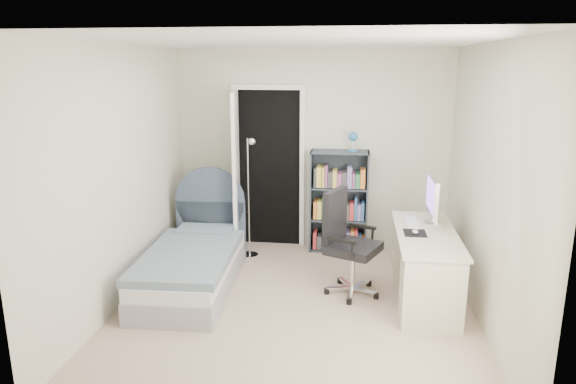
# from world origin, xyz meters

# --- Properties ---
(room_shell) EXTENTS (3.50, 3.70, 2.60)m
(room_shell) POSITION_xyz_m (0.00, 0.00, 1.25)
(room_shell) COLOR gray
(room_shell) RESTS_ON ground
(door) EXTENTS (0.92, 0.82, 2.06)m
(door) POSITION_xyz_m (-0.77, 1.52, 1.03)
(door) COLOR black
(door) RESTS_ON ground
(bed) EXTENTS (0.94, 1.87, 1.13)m
(bed) POSITION_xyz_m (-1.14, 0.36, 0.26)
(bed) COLOR gray
(bed) RESTS_ON ground
(nightstand) EXTENTS (0.40, 0.40, 0.60)m
(nightstand) POSITION_xyz_m (-1.18, 1.49, 0.39)
(nightstand) COLOR #DDBB88
(nightstand) RESTS_ON ground
(floor_lamp) EXTENTS (0.21, 0.21, 1.48)m
(floor_lamp) POSITION_xyz_m (-0.70, 1.27, 0.60)
(floor_lamp) COLOR silver
(floor_lamp) RESTS_ON ground
(bookcase) EXTENTS (0.71, 0.31, 1.51)m
(bookcase) POSITION_xyz_m (0.36, 1.64, 0.58)
(bookcase) COLOR #353F49
(bookcase) RESTS_ON ground
(desk) EXTENTS (0.58, 1.45, 1.19)m
(desk) POSITION_xyz_m (1.26, 0.35, 0.39)
(desk) COLOR beige
(desk) RESTS_ON ground
(office_chair) EXTENTS (0.63, 0.63, 1.08)m
(office_chair) POSITION_xyz_m (0.47, 0.42, 0.59)
(office_chair) COLOR silver
(office_chair) RESTS_ON ground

